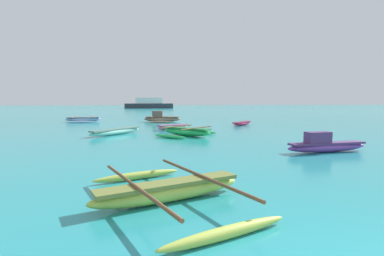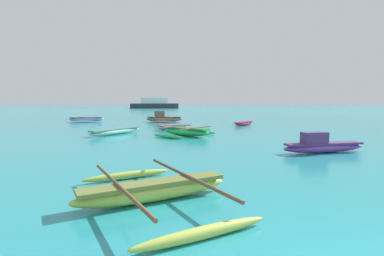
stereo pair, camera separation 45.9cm
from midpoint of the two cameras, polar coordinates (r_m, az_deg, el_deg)
The scene contains 9 objects.
moored_boat_0 at distance 28.78m, azimuth -4.95°, elevation 1.88°, with size 3.55×3.64×1.04m.
moored_boat_1 at distance 20.84m, azimuth -3.01°, elevation 0.20°, with size 2.36×1.65×0.37m.
moored_boat_2 at distance 6.34m, azimuth -4.99°, elevation -11.82°, with size 3.75×4.69×0.47m.
moored_boat_3 at distance 18.64m, azimuth -13.62°, elevation -0.55°, with size 2.88×3.55×0.37m.
moored_boat_4 at distance 13.03m, azimuth 24.48°, elevation -3.03°, with size 3.58×0.99×0.83m.
moored_boat_5 at distance 24.98m, azimuth 10.32°, elevation 0.88°, with size 2.19×2.33×0.29m.
moored_boat_6 at distance 30.57m, azimuth -19.05°, elevation 1.62°, with size 3.31×3.91×0.51m.
moored_boat_7 at distance 17.47m, azimuth -0.48°, elevation -0.66°, with size 3.79×3.82×0.53m.
distant_ferry at distance 75.89m, azimuth -6.99°, elevation 4.57°, with size 11.89×2.62×2.62m.
Camera 2 is at (-2.38, -1.89, 2.09)m, focal length 28.00 mm.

